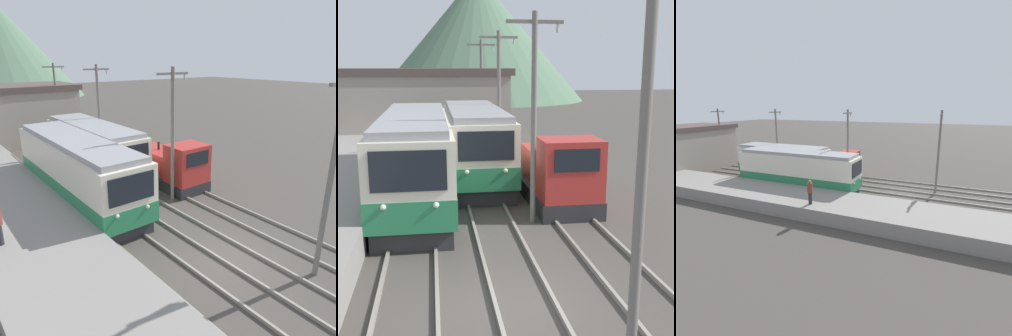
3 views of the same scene
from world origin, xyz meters
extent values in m
plane|color=#47423D|center=(0.00, 0.00, 0.00)|extent=(200.00, 200.00, 0.00)
cube|color=gray|center=(-6.25, 0.00, 0.51)|extent=(4.50, 54.00, 1.01)
cube|color=gray|center=(-3.32, 0.00, 0.07)|extent=(0.10, 60.00, 0.14)
cube|color=gray|center=(-1.88, 0.00, 0.07)|extent=(0.10, 60.00, 0.14)
cube|color=gray|center=(-0.52, 0.00, 0.07)|extent=(0.10, 60.00, 0.14)
cube|color=gray|center=(0.92, 0.00, 0.07)|extent=(0.10, 60.00, 0.14)
cube|color=gray|center=(2.48, 0.00, 0.07)|extent=(0.10, 60.00, 0.14)
cube|color=gray|center=(3.92, 0.00, 0.07)|extent=(0.10, 60.00, 0.14)
cube|color=#28282B|center=(-2.60, 9.28, 0.35)|extent=(2.58, 11.14, 0.70)
cube|color=silver|center=(-2.60, 9.28, 2.09)|extent=(2.80, 11.60, 2.78)
cube|color=#267A4C|center=(-2.60, 9.28, 1.20)|extent=(2.84, 11.64, 1.00)
cube|color=black|center=(-2.60, 3.45, 2.65)|extent=(2.24, 0.06, 1.22)
sphere|color=silver|center=(-3.37, 3.44, 1.59)|extent=(0.18, 0.18, 0.18)
sphere|color=silver|center=(-1.83, 3.44, 1.59)|extent=(0.18, 0.18, 0.18)
cube|color=#939399|center=(-2.60, 9.28, 3.62)|extent=(2.46, 11.14, 0.28)
cube|color=#28282B|center=(0.20, 13.01, 0.35)|extent=(2.58, 9.74, 0.70)
cube|color=silver|center=(0.20, 13.01, 2.04)|extent=(2.80, 10.14, 2.68)
cube|color=#267A4C|center=(0.20, 13.01, 1.18)|extent=(2.84, 10.18, 0.96)
cube|color=black|center=(0.20, 7.91, 2.57)|extent=(2.24, 0.06, 1.18)
sphere|color=silver|center=(-0.57, 7.90, 1.56)|extent=(0.18, 0.18, 0.18)
sphere|color=silver|center=(0.97, 7.90, 1.56)|extent=(0.18, 0.18, 0.18)
cube|color=#939399|center=(0.20, 13.01, 3.52)|extent=(2.46, 9.74, 0.28)
cube|color=#28282B|center=(3.20, 8.52, 0.35)|extent=(2.40, 5.78, 0.70)
cube|color=#B22D28|center=(3.20, 6.55, 1.85)|extent=(2.28, 1.85, 2.30)
cube|color=black|center=(3.20, 5.61, 2.36)|extent=(1.68, 0.04, 0.83)
cube|color=#B22D28|center=(3.20, 9.45, 1.40)|extent=(1.92, 3.83, 1.40)
cylinder|color=black|center=(3.20, 9.45, 2.35)|extent=(0.16, 0.16, 0.50)
cylinder|color=slate|center=(1.70, -2.68, 3.74)|extent=(0.20, 0.20, 7.47)
cube|color=slate|center=(1.70, -2.68, 7.12)|extent=(2.00, 0.12, 0.12)
cylinder|color=#B2B2B7|center=(2.50, -2.68, 6.92)|extent=(0.10, 0.10, 0.30)
cylinder|color=slate|center=(1.70, 6.09, 3.74)|extent=(0.20, 0.20, 7.47)
cube|color=slate|center=(1.70, 6.09, 7.12)|extent=(2.00, 0.12, 0.12)
cylinder|color=#B2B2B7|center=(2.50, 6.09, 6.92)|extent=(0.10, 0.10, 0.30)
cylinder|color=slate|center=(1.70, 14.86, 3.74)|extent=(0.20, 0.20, 7.47)
cube|color=slate|center=(1.70, 14.86, 7.12)|extent=(2.00, 0.12, 0.12)
cylinder|color=#B2B2B7|center=(2.50, 14.86, 6.92)|extent=(0.10, 0.10, 0.30)
cylinder|color=slate|center=(1.70, 23.63, 3.74)|extent=(0.20, 0.20, 7.47)
cube|color=slate|center=(1.70, 23.63, 7.12)|extent=(2.00, 0.12, 0.12)
cylinder|color=#B2B2B7|center=(2.50, 23.63, 6.92)|extent=(0.10, 0.10, 0.30)
cylinder|color=#282833|center=(-7.57, 5.15, 1.44)|extent=(0.26, 0.26, 0.85)
cylinder|color=brown|center=(-7.57, 5.15, 2.22)|extent=(0.38, 0.38, 0.70)
sphere|color=#9E7051|center=(-7.57, 5.15, 2.68)|extent=(0.22, 0.22, 0.22)
cube|color=gray|center=(-2.28, 26.00, 2.50)|extent=(12.00, 6.00, 4.99)
cube|color=#51423D|center=(-2.28, 26.00, 5.24)|extent=(12.60, 6.30, 0.50)
camera|label=1|loc=(-9.28, -7.59, 7.87)|focal=35.00mm
camera|label=2|loc=(-1.86, -10.10, 5.64)|focal=50.00mm
camera|label=3|loc=(-22.78, -3.96, 7.87)|focal=28.00mm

